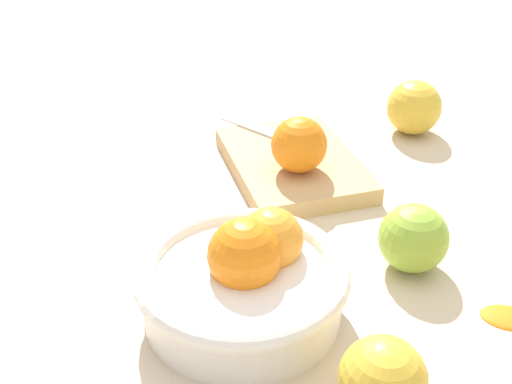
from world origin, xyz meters
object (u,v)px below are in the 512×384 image
orange_on_board (299,145)px  apple_mid_left (413,238)px  cutting_board (293,164)px  apple_back_left (383,380)px  knife (280,134)px  apple_front_right (414,107)px  bowl (245,279)px

orange_on_board → apple_mid_left: size_ratio=0.96×
cutting_board → orange_on_board: (-0.03, 0.00, 0.05)m
apple_mid_left → apple_back_left: bearing=152.2°
orange_on_board → knife: 0.09m
apple_back_left → apple_mid_left: 0.20m
apple_back_left → apple_mid_left: apple_mid_left is taller
apple_front_right → bowl: bearing=138.9°
apple_front_right → apple_back_left: size_ratio=1.10×
apple_mid_left → apple_front_right: bearing=-21.1°
bowl → apple_back_left: bearing=-146.8°
apple_front_right → apple_back_left: apple_front_right is taller
knife → cutting_board: bearing=-173.0°
cutting_board → apple_back_left: bearing=178.1°
apple_front_right → apple_back_left: bearing=156.3°
orange_on_board → apple_back_left: bearing=178.1°
cutting_board → apple_back_left: (-0.39, 0.01, 0.02)m
knife → apple_back_left: size_ratio=1.83×
apple_back_left → apple_mid_left: bearing=-27.8°
cutting_board → orange_on_board: 0.06m
bowl → apple_front_right: (0.34, -0.29, 0.00)m
bowl → cutting_board: bowl is taller
apple_back_left → cutting_board: bearing=-1.9°
bowl → orange_on_board: bowl is taller
orange_on_board → apple_mid_left: bearing=-155.9°
knife → orange_on_board: bearing=-176.4°
apple_mid_left → bowl: bearing=102.4°
orange_on_board → knife: size_ratio=0.53×
knife → apple_mid_left: 0.28m
orange_on_board → apple_front_right: bearing=-58.4°
bowl → apple_back_left: size_ratio=2.84×
apple_back_left → apple_front_right: bearing=-23.7°
apple_back_left → apple_mid_left: size_ratio=0.98×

